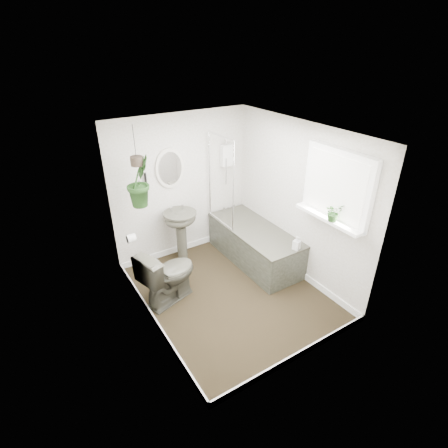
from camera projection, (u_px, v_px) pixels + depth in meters
floor at (230, 293)px, 5.02m from camera, size 2.30×2.80×0.02m
ceiling at (231, 131)px, 3.92m from camera, size 2.30×2.80×0.02m
wall_back at (182, 187)px, 5.53m from camera, size 2.30×0.02×2.30m
wall_front at (308, 279)px, 3.42m from camera, size 2.30×0.02×2.30m
wall_left at (144, 247)px, 3.93m from camera, size 0.02×2.80×2.30m
wall_right at (298, 202)px, 5.02m from camera, size 0.02×2.80×2.30m
skirting at (230, 290)px, 4.99m from camera, size 2.30×2.80×0.10m
bathtub at (254, 244)px, 5.63m from camera, size 0.72×1.72×0.58m
bath_screen at (221, 181)px, 5.37m from camera, size 0.04×0.72×1.40m
shower_box at (227, 155)px, 5.66m from camera, size 0.20×0.10×0.35m
oval_mirror at (170, 168)px, 5.24m from camera, size 0.46×0.03×0.62m
wall_sconce at (146, 180)px, 5.09m from camera, size 0.04×0.04×0.22m
toilet_roll_holder at (131, 238)px, 4.60m from camera, size 0.11×0.11×0.11m
window_recess at (337, 186)px, 4.22m from camera, size 0.08×1.00×0.90m
window_sill at (328, 218)px, 4.39m from camera, size 0.18×1.00×0.04m
window_blinds at (335, 187)px, 4.20m from camera, size 0.01×0.86×0.76m
toilet at (168, 275)px, 4.71m from camera, size 0.90×0.67×0.82m
pedestal_sink at (182, 237)px, 5.55m from camera, size 0.61×0.55×0.87m
sill_plant at (334, 212)px, 4.23m from camera, size 0.24×0.22×0.23m
hanging_plant at (139, 182)px, 4.60m from camera, size 0.48×0.48×0.68m
soap_bottle at (297, 243)px, 4.92m from camera, size 0.12×0.12×0.20m
hanging_pot at (137, 161)px, 4.47m from camera, size 0.16×0.16×0.12m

